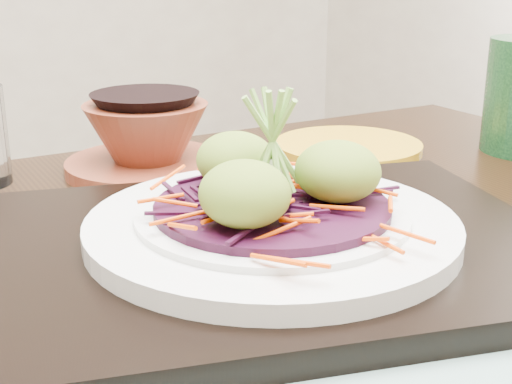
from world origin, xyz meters
TOP-DOWN VIEW (x-y plane):
  - dining_table at (-0.07, -0.09)m, footprint 1.26×0.93m
  - placemat at (-0.05, -0.12)m, footprint 0.62×0.56m
  - serving_tray at (-0.05, -0.12)m, footprint 0.53×0.48m
  - white_plate at (-0.05, -0.12)m, footprint 0.29×0.29m
  - cabbage_bed at (-0.05, -0.12)m, footprint 0.18×0.18m
  - carrot_julienne at (-0.05, -0.12)m, footprint 0.22×0.22m
  - guacamole_scoops at (-0.05, -0.12)m, footprint 0.16×0.14m
  - scallion_garnish at (-0.05, -0.12)m, footprint 0.07×0.07m
  - terracotta_bowl_set at (0.01, 0.17)m, footprint 0.22×0.22m
  - yellow_plate at (0.25, 0.09)m, footprint 0.19×0.19m

SIDE VIEW (x-z plane):
  - dining_table at x=-0.07m, z-range 0.27..0.99m
  - placemat at x=-0.05m, z-range 0.73..0.73m
  - yellow_plate at x=0.25m, z-range 0.73..0.74m
  - serving_tray at x=-0.05m, z-range 0.73..0.75m
  - white_plate at x=-0.05m, z-range 0.75..0.77m
  - terracotta_bowl_set at x=0.01m, z-range 0.72..0.80m
  - cabbage_bed at x=-0.05m, z-range 0.77..0.78m
  - carrot_julienne at x=-0.05m, z-range 0.78..0.79m
  - guacamole_scoops at x=-0.05m, z-range 0.77..0.82m
  - scallion_garnish at x=-0.05m, z-range 0.77..0.87m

